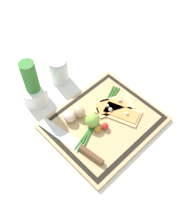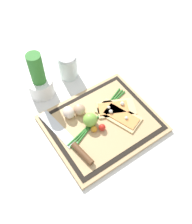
{
  "view_description": "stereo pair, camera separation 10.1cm",
  "coord_description": "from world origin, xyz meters",
  "px_view_note": "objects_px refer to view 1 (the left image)",
  "views": [
    {
      "loc": [
        -0.4,
        -0.37,
        0.86
      ],
      "look_at": [
        0.0,
        0.04,
        0.03
      ],
      "focal_mm": 42.0,
      "sensor_mm": 36.0,
      "label": 1
    },
    {
      "loc": [
        -0.33,
        -0.43,
        0.86
      ],
      "look_at": [
        0.0,
        0.04,
        0.03
      ],
      "focal_mm": 42.0,
      "sensor_mm": 36.0,
      "label": 2
    }
  ],
  "objects_px": {
    "sauce_jar": "(59,71)",
    "egg_brown": "(79,112)",
    "cherry_tomato_yellow": "(98,129)",
    "knife": "(81,148)",
    "pizza_slice_far": "(114,105)",
    "cherry_tomato_red": "(105,126)",
    "pizza_slice_near": "(119,112)",
    "egg_pink": "(69,116)",
    "herb_pot": "(34,89)",
    "lime": "(92,120)"
  },
  "relations": [
    {
      "from": "sauce_jar",
      "to": "egg_brown",
      "type": "bearing_deg",
      "value": -109.79
    },
    {
      "from": "egg_brown",
      "to": "cherry_tomato_yellow",
      "type": "height_order",
      "value": "egg_brown"
    },
    {
      "from": "sauce_jar",
      "to": "knife",
      "type": "bearing_deg",
      "value": -117.84
    },
    {
      "from": "pizza_slice_far",
      "to": "knife",
      "type": "relative_size",
      "value": 0.58
    },
    {
      "from": "cherry_tomato_red",
      "to": "sauce_jar",
      "type": "height_order",
      "value": "sauce_jar"
    },
    {
      "from": "pizza_slice_far",
      "to": "egg_brown",
      "type": "relative_size",
      "value": 3.21
    },
    {
      "from": "pizza_slice_near",
      "to": "knife",
      "type": "bearing_deg",
      "value": -176.59
    },
    {
      "from": "pizza_slice_near",
      "to": "egg_pink",
      "type": "bearing_deg",
      "value": 144.88
    },
    {
      "from": "cherry_tomato_yellow",
      "to": "sauce_jar",
      "type": "bearing_deg",
      "value": 76.47
    },
    {
      "from": "pizza_slice_near",
      "to": "pizza_slice_far",
      "type": "distance_m",
      "value": 0.04
    },
    {
      "from": "egg_brown",
      "to": "egg_pink",
      "type": "bearing_deg",
      "value": 166.61
    },
    {
      "from": "egg_pink",
      "to": "cherry_tomato_red",
      "type": "height_order",
      "value": "egg_pink"
    },
    {
      "from": "knife",
      "to": "herb_pot",
      "type": "bearing_deg",
      "value": 84.95
    },
    {
      "from": "cherry_tomato_yellow",
      "to": "sauce_jar",
      "type": "relative_size",
      "value": 0.21
    },
    {
      "from": "egg_brown",
      "to": "cherry_tomato_red",
      "type": "height_order",
      "value": "egg_brown"
    },
    {
      "from": "herb_pot",
      "to": "egg_pink",
      "type": "bearing_deg",
      "value": -81.15
    },
    {
      "from": "herb_pot",
      "to": "cherry_tomato_red",
      "type": "bearing_deg",
      "value": -71.93
    },
    {
      "from": "egg_pink",
      "to": "herb_pot",
      "type": "xyz_separation_m",
      "value": [
        -0.03,
        0.18,
        0.03
      ]
    },
    {
      "from": "pizza_slice_far",
      "to": "egg_pink",
      "type": "relative_size",
      "value": 3.21
    },
    {
      "from": "pizza_slice_far",
      "to": "lime",
      "type": "relative_size",
      "value": 3.1
    },
    {
      "from": "cherry_tomato_red",
      "to": "knife",
      "type": "bearing_deg",
      "value": -179.42
    },
    {
      "from": "egg_brown",
      "to": "cherry_tomato_red",
      "type": "bearing_deg",
      "value": -75.99
    },
    {
      "from": "egg_brown",
      "to": "egg_pink",
      "type": "xyz_separation_m",
      "value": [
        -0.04,
        0.01,
        0.0
      ]
    },
    {
      "from": "egg_brown",
      "to": "lime",
      "type": "distance_m",
      "value": 0.07
    },
    {
      "from": "lime",
      "to": "herb_pot",
      "type": "xyz_separation_m",
      "value": [
        -0.08,
        0.25,
        0.03
      ]
    },
    {
      "from": "cherry_tomato_yellow",
      "to": "lime",
      "type": "bearing_deg",
      "value": 80.74
    },
    {
      "from": "pizza_slice_far",
      "to": "herb_pot",
      "type": "height_order",
      "value": "herb_pot"
    },
    {
      "from": "lime",
      "to": "cherry_tomato_red",
      "type": "bearing_deg",
      "value": -63.85
    },
    {
      "from": "lime",
      "to": "cherry_tomato_yellow",
      "type": "xyz_separation_m",
      "value": [
        -0.01,
        -0.03,
        -0.02
      ]
    },
    {
      "from": "pizza_slice_far",
      "to": "knife",
      "type": "xyz_separation_m",
      "value": [
        -0.22,
        -0.05,
        0.0
      ]
    },
    {
      "from": "pizza_slice_near",
      "to": "lime",
      "type": "bearing_deg",
      "value": 162.95
    },
    {
      "from": "egg_brown",
      "to": "herb_pot",
      "type": "relative_size",
      "value": 0.25
    },
    {
      "from": "pizza_slice_far",
      "to": "cherry_tomato_yellow",
      "type": "relative_size",
      "value": 7.1
    },
    {
      "from": "cherry_tomato_red",
      "to": "pizza_slice_far",
      "type": "bearing_deg",
      "value": 25.77
    },
    {
      "from": "lime",
      "to": "cherry_tomato_yellow",
      "type": "relative_size",
      "value": 2.29
    },
    {
      "from": "herb_pot",
      "to": "egg_brown",
      "type": "bearing_deg",
      "value": -69.53
    },
    {
      "from": "cherry_tomato_red",
      "to": "sauce_jar",
      "type": "distance_m",
      "value": 0.33
    },
    {
      "from": "pizza_slice_near",
      "to": "herb_pot",
      "type": "distance_m",
      "value": 0.35
    },
    {
      "from": "knife",
      "to": "sauce_jar",
      "type": "bearing_deg",
      "value": 62.16
    },
    {
      "from": "lime",
      "to": "knife",
      "type": "bearing_deg",
      "value": -155.24
    },
    {
      "from": "sauce_jar",
      "to": "cherry_tomato_yellow",
      "type": "bearing_deg",
      "value": -103.53
    },
    {
      "from": "pizza_slice_near",
      "to": "knife",
      "type": "xyz_separation_m",
      "value": [
        -0.21,
        -0.01,
        0.0
      ]
    },
    {
      "from": "egg_pink",
      "to": "sauce_jar",
      "type": "height_order",
      "value": "sauce_jar"
    },
    {
      "from": "egg_brown",
      "to": "sauce_jar",
      "type": "relative_size",
      "value": 0.46
    },
    {
      "from": "lime",
      "to": "sauce_jar",
      "type": "height_order",
      "value": "sauce_jar"
    },
    {
      "from": "pizza_slice_near",
      "to": "egg_pink",
      "type": "xyz_separation_m",
      "value": [
        -0.16,
        0.11,
        0.02
      ]
    },
    {
      "from": "lime",
      "to": "cherry_tomato_red",
      "type": "height_order",
      "value": "lime"
    },
    {
      "from": "knife",
      "to": "cherry_tomato_yellow",
      "type": "relative_size",
      "value": 12.27
    },
    {
      "from": "cherry_tomato_red",
      "to": "cherry_tomato_yellow",
      "type": "height_order",
      "value": "cherry_tomato_red"
    },
    {
      "from": "cherry_tomato_yellow",
      "to": "knife",
      "type": "bearing_deg",
      "value": -172.61
    }
  ]
}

